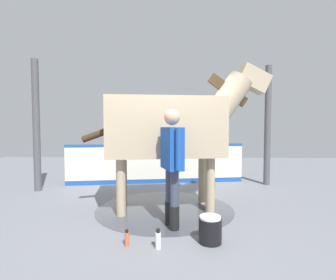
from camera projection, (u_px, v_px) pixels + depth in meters
ground_plane at (158, 213)px, 4.70m from camera, size 16.00×16.00×0.02m
wet_patch at (165, 209)px, 4.88m from camera, size 2.51×2.51×0.00m
barrier_wall at (156, 165)px, 6.99m from camera, size 4.63×0.75×1.05m
roof_post_near at (268, 126)px, 6.80m from camera, size 0.16×0.16×3.06m
roof_post_far at (36, 126)px, 6.15m from camera, size 0.16×0.16×3.06m
horse at (172, 126)px, 4.81m from camera, size 3.44×1.32×2.68m
handler at (172, 159)px, 3.96m from camera, size 0.37×0.67×1.78m
wash_bucket at (210, 230)px, 3.46m from camera, size 0.30×0.30×0.35m
bottle_shampoo at (158, 240)px, 3.29m from camera, size 0.07×0.07×0.25m
bottle_spray at (127, 238)px, 3.37m from camera, size 0.06×0.06×0.21m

